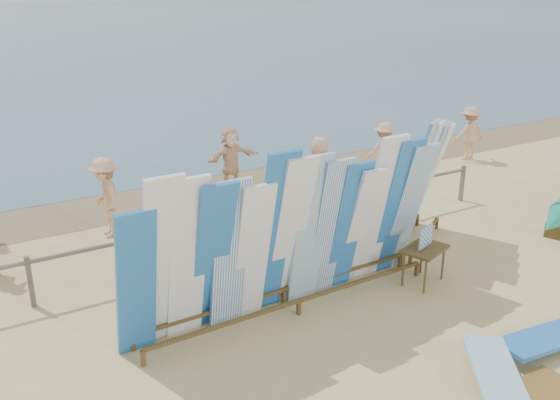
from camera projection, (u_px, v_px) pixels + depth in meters
ground at (337, 322)px, 9.33m from camera, size 160.00×160.00×0.00m
wet_sand_strip at (169, 194)px, 15.12m from camera, size 40.00×2.60×0.01m
fence at (247, 224)px, 11.53m from camera, size 12.08×0.08×0.90m
main_surfboard_rack at (292, 239)px, 9.30m from camera, size 5.55×0.87×2.79m
side_surfboard_rack at (418, 188)px, 11.82m from camera, size 2.34×1.75×2.68m
vendor_table at (423, 264)px, 10.46m from camera, size 0.96×0.80×1.08m
beach_chair_left at (228, 229)px, 12.25m from camera, size 0.65×0.67×0.88m
beach_chair_right at (264, 218)px, 12.87m from camera, size 0.74×0.75×0.82m
stroller at (343, 190)px, 14.04m from camera, size 0.57×0.81×1.10m
beachgoer_3 at (106, 198)px, 12.31m from camera, size 0.51×1.12×1.71m
beachgoer_6 at (319, 168)px, 14.61m from camera, size 0.77×0.37×1.56m
beachgoer_extra_0 at (469, 133)px, 17.97m from camera, size 1.11×0.61×1.63m
beachgoer_5 at (231, 158)px, 15.35m from camera, size 1.53×0.60×1.62m
beachgoer_9 at (384, 151)px, 16.07m from camera, size 1.11×0.76×1.59m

